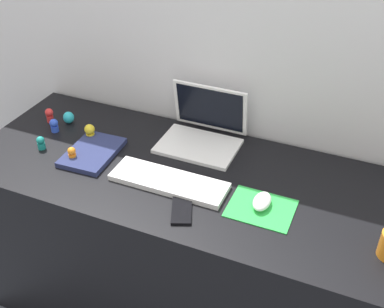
{
  "coord_description": "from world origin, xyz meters",
  "views": [
    {
      "loc": [
        0.5,
        -1.25,
        1.77
      ],
      "look_at": [
        -0.03,
        0.0,
        0.83
      ],
      "focal_mm": 44.97,
      "sensor_mm": 36.0,
      "label": 1
    }
  ],
  "objects_px": {
    "notebook_pad": "(92,152)",
    "toy_figurine_cyan": "(69,117)",
    "cell_phone": "(182,211)",
    "toy_figurine_red": "(49,115)",
    "laptop": "(204,129)",
    "toy_figurine_teal": "(41,143)",
    "toy_figurine_orange": "(72,154)",
    "keyboard": "(169,182)",
    "toy_figurine_yellow": "(90,131)",
    "toy_figurine_blue": "(54,125)",
    "mouse": "(262,201)"
  },
  "relations": [
    {
      "from": "toy_figurine_blue",
      "to": "toy_figurine_cyan",
      "type": "bearing_deg",
      "value": 80.47
    },
    {
      "from": "notebook_pad",
      "to": "keyboard",
      "type": "bearing_deg",
      "value": -10.62
    },
    {
      "from": "toy_figurine_red",
      "to": "toy_figurine_orange",
      "type": "xyz_separation_m",
      "value": [
        0.25,
        -0.2,
        -0.0
      ]
    },
    {
      "from": "toy_figurine_cyan",
      "to": "toy_figurine_red",
      "type": "bearing_deg",
      "value": -162.48
    },
    {
      "from": "toy_figurine_yellow",
      "to": "laptop",
      "type": "bearing_deg",
      "value": 21.53
    },
    {
      "from": "toy_figurine_red",
      "to": "keyboard",
      "type": "bearing_deg",
      "value": -16.07
    },
    {
      "from": "toy_figurine_orange",
      "to": "toy_figurine_cyan",
      "type": "xyz_separation_m",
      "value": [
        -0.17,
        0.22,
        -0.0
      ]
    },
    {
      "from": "mouse",
      "to": "toy_figurine_orange",
      "type": "bearing_deg",
      "value": -177.79
    },
    {
      "from": "toy_figurine_cyan",
      "to": "cell_phone",
      "type": "bearing_deg",
      "value": -26.06
    },
    {
      "from": "toy_figurine_teal",
      "to": "toy_figurine_orange",
      "type": "xyz_separation_m",
      "value": [
        0.16,
        -0.02,
        0.0
      ]
    },
    {
      "from": "keyboard",
      "to": "notebook_pad",
      "type": "distance_m",
      "value": 0.34
    },
    {
      "from": "cell_phone",
      "to": "toy_figurine_red",
      "type": "xyz_separation_m",
      "value": [
        -0.73,
        0.3,
        0.03
      ]
    },
    {
      "from": "toy_figurine_teal",
      "to": "toy_figurine_orange",
      "type": "relative_size",
      "value": 0.91
    },
    {
      "from": "notebook_pad",
      "to": "toy_figurine_teal",
      "type": "distance_m",
      "value": 0.21
    },
    {
      "from": "laptop",
      "to": "mouse",
      "type": "xyz_separation_m",
      "value": [
        0.32,
        -0.29,
        -0.03
      ]
    },
    {
      "from": "mouse",
      "to": "cell_phone",
      "type": "distance_m",
      "value": 0.26
    },
    {
      "from": "toy_figurine_orange",
      "to": "toy_figurine_red",
      "type": "bearing_deg",
      "value": 141.53
    },
    {
      "from": "keyboard",
      "to": "cell_phone",
      "type": "bearing_deg",
      "value": -48.91
    },
    {
      "from": "notebook_pad",
      "to": "toy_figurine_teal",
      "type": "relative_size",
      "value": 4.55
    },
    {
      "from": "notebook_pad",
      "to": "toy_figurine_orange",
      "type": "distance_m",
      "value": 0.08
    },
    {
      "from": "keyboard",
      "to": "cell_phone",
      "type": "height_order",
      "value": "keyboard"
    },
    {
      "from": "notebook_pad",
      "to": "toy_figurine_yellow",
      "type": "distance_m",
      "value": 0.12
    },
    {
      "from": "mouse",
      "to": "toy_figurine_blue",
      "type": "relative_size",
      "value": 1.72
    },
    {
      "from": "laptop",
      "to": "notebook_pad",
      "type": "bearing_deg",
      "value": -143.78
    },
    {
      "from": "laptop",
      "to": "toy_figurine_cyan",
      "type": "bearing_deg",
      "value": -170.51
    },
    {
      "from": "laptop",
      "to": "notebook_pad",
      "type": "relative_size",
      "value": 1.25
    },
    {
      "from": "laptop",
      "to": "toy_figurine_red",
      "type": "distance_m",
      "value": 0.65
    },
    {
      "from": "toy_figurine_red",
      "to": "toy_figurine_teal",
      "type": "relative_size",
      "value": 1.16
    },
    {
      "from": "toy_figurine_teal",
      "to": "toy_figurine_yellow",
      "type": "bearing_deg",
      "value": 44.71
    },
    {
      "from": "toy_figurine_teal",
      "to": "toy_figurine_blue",
      "type": "bearing_deg",
      "value": 103.4
    },
    {
      "from": "keyboard",
      "to": "notebook_pad",
      "type": "bearing_deg",
      "value": 172.13
    },
    {
      "from": "notebook_pad",
      "to": "toy_figurine_red",
      "type": "height_order",
      "value": "toy_figurine_red"
    },
    {
      "from": "mouse",
      "to": "toy_figurine_yellow",
      "type": "xyz_separation_m",
      "value": [
        -0.73,
        0.12,
        0.01
      ]
    },
    {
      "from": "laptop",
      "to": "toy_figurine_orange",
      "type": "height_order",
      "value": "laptop"
    },
    {
      "from": "notebook_pad",
      "to": "toy_figurine_red",
      "type": "xyz_separation_m",
      "value": [
        -0.29,
        0.14,
        0.02
      ]
    },
    {
      "from": "toy_figurine_yellow",
      "to": "toy_figurine_teal",
      "type": "relative_size",
      "value": 1.21
    },
    {
      "from": "toy_figurine_cyan",
      "to": "toy_figurine_orange",
      "type": "bearing_deg",
      "value": -52.15
    },
    {
      "from": "toy_figurine_orange",
      "to": "toy_figurine_blue",
      "type": "xyz_separation_m",
      "value": [
        -0.19,
        0.14,
        -0.0
      ]
    },
    {
      "from": "laptop",
      "to": "notebook_pad",
      "type": "height_order",
      "value": "laptop"
    },
    {
      "from": "mouse",
      "to": "toy_figurine_orange",
      "type": "height_order",
      "value": "toy_figurine_orange"
    },
    {
      "from": "toy_figurine_yellow",
      "to": "toy_figurine_cyan",
      "type": "bearing_deg",
      "value": 155.28
    },
    {
      "from": "keyboard",
      "to": "toy_figurine_blue",
      "type": "distance_m",
      "value": 0.58
    },
    {
      "from": "toy_figurine_teal",
      "to": "toy_figurine_cyan",
      "type": "distance_m",
      "value": 0.2
    },
    {
      "from": "toy_figurine_teal",
      "to": "toy_figurine_blue",
      "type": "height_order",
      "value": "toy_figurine_blue"
    },
    {
      "from": "notebook_pad",
      "to": "toy_figurine_cyan",
      "type": "distance_m",
      "value": 0.27
    },
    {
      "from": "laptop",
      "to": "mouse",
      "type": "height_order",
      "value": "laptop"
    },
    {
      "from": "notebook_pad",
      "to": "toy_figurine_teal",
      "type": "xyz_separation_m",
      "value": [
        -0.2,
        -0.04,
        0.02
      ]
    },
    {
      "from": "mouse",
      "to": "toy_figurine_blue",
      "type": "height_order",
      "value": "toy_figurine_blue"
    },
    {
      "from": "mouse",
      "to": "toy_figurine_teal",
      "type": "height_order",
      "value": "toy_figurine_teal"
    },
    {
      "from": "keyboard",
      "to": "toy_figurine_teal",
      "type": "xyz_separation_m",
      "value": [
        -0.54,
        0.01,
        0.02
      ]
    }
  ]
}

